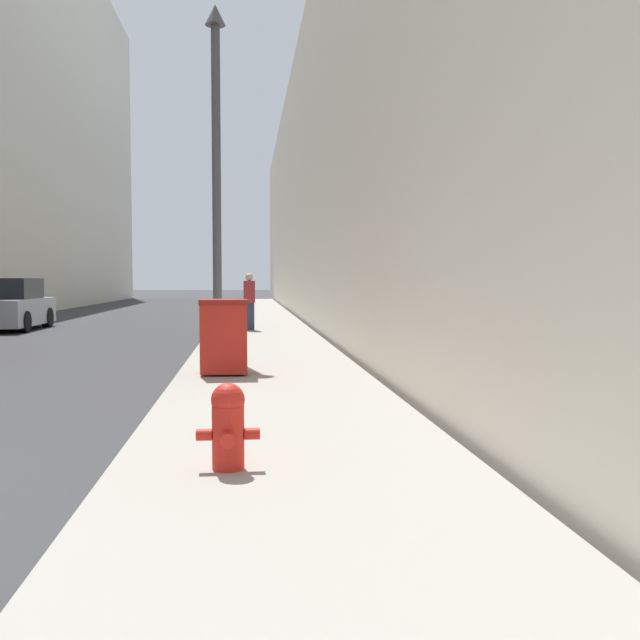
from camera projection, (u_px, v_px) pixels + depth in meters
sidewalk_right at (260, 327)px, 22.68m from camera, size 2.96×60.00×0.12m
building_right_stone at (430, 193)px, 31.10m from camera, size 12.00×60.00×10.69m
fire_hydrant at (228, 424)px, 5.45m from camera, size 0.49×0.37×0.67m
trash_bin at (224, 336)px, 10.91m from camera, size 0.72×0.69×1.15m
lamppost at (216, 169)px, 13.69m from camera, size 0.39×0.39×6.67m
parked_sedan_near at (8, 306)px, 22.10m from camera, size 1.94×4.05×1.61m
pedestrian_on_sidewalk at (249, 302)px, 20.37m from camera, size 0.33×0.21×1.63m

